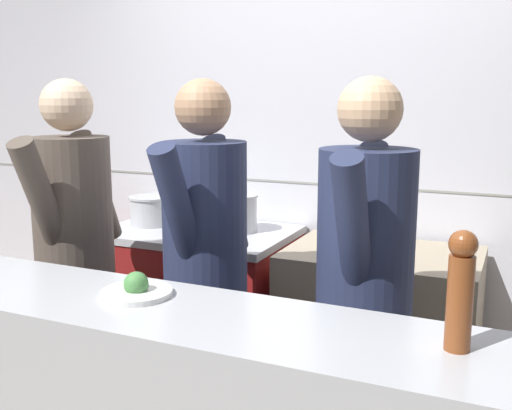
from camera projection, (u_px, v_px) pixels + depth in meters
The scene contains 11 objects.
wall_back_tiled at pixel (314, 157), 3.42m from camera, with size 8.00×0.06×2.60m.
oven_range at pixel (199, 306), 3.43m from camera, with size 1.04×0.71×0.91m.
prep_counter at pixel (379, 338), 3.01m from camera, with size 0.93×0.65×0.89m.
stock_pot at pixel (150, 210), 3.46m from camera, with size 0.25×0.25×0.17m.
sauce_pot at pixel (237, 212), 3.29m from camera, with size 0.24×0.24×0.21m.
mixing_bowl_steel at pixel (380, 245), 2.91m from camera, with size 0.29×0.29×0.08m.
plated_dish_main at pixel (136, 290), 1.90m from camera, with size 0.23×0.23×0.08m.
pepper_mill at pixel (460, 288), 1.47m from camera, with size 0.07×0.07×0.31m.
chef_head_cook at pixel (75, 251), 2.70m from camera, with size 0.39×0.75×1.72m.
chef_sous at pixel (205, 264), 2.49m from camera, with size 0.36×0.75×1.71m.
chef_line at pixel (364, 290), 2.17m from camera, with size 0.36×0.75×1.71m.
Camera 1 is at (1.10, -1.79, 1.65)m, focal length 42.00 mm.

